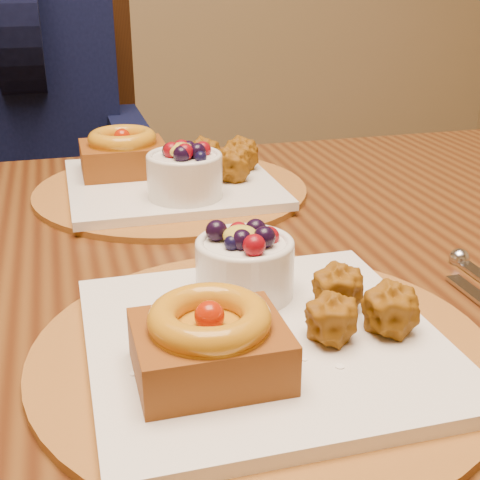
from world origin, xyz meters
name	(u,v)px	position (x,y,z in m)	size (l,w,h in m)	color
dining_table	(206,313)	(0.07, -0.03, 0.68)	(1.60, 0.90, 0.76)	#3A1A0A
place_setting_near	(259,326)	(0.07, -0.25, 0.78)	(0.38, 0.38, 0.09)	brown
place_setting_far	(169,175)	(0.07, 0.18, 0.78)	(0.38, 0.38, 0.09)	brown
chair_far	(69,200)	(-0.07, 0.83, 0.54)	(0.59, 0.59, 0.98)	black
diner	(25,75)	(-0.13, 0.86, 0.83)	(0.48, 0.47, 0.78)	black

